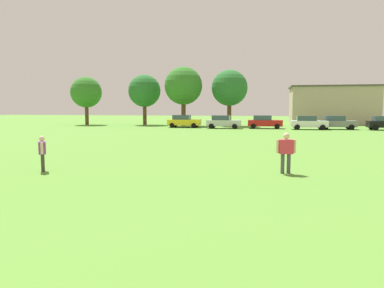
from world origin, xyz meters
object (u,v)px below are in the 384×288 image
object	(u,v)px
parked_car_yellow_0	(184,121)
parked_car_silver_1	(223,122)
bystander_near_trees	(42,150)
tree_far_right	(229,88)
tree_left	(144,91)
parked_car_gray_4	(337,122)
parked_car_white_3	(308,122)
parked_car_red_2	(265,122)
tree_right	(183,86)
tree_far_left	(86,92)
adult_bystander	(286,149)

from	to	relation	value
parked_car_yellow_0	parked_car_silver_1	size ratio (longest dim) A/B	1.00
bystander_near_trees	tree_far_right	bearing A→B (deg)	-37.90
tree_left	bystander_near_trees	bearing A→B (deg)	-77.57
parked_car_gray_4	tree_left	bearing A→B (deg)	167.36
parked_car_silver_1	parked_car_white_3	bearing A→B (deg)	-0.74
parked_car_red_2	tree_far_right	xyz separation A→B (m)	(-5.04, 5.48, 4.59)
parked_car_silver_1	parked_car_red_2	bearing A→B (deg)	9.68
tree_right	bystander_near_trees	bearing A→B (deg)	-86.63
tree_far_left	tree_far_right	xyz separation A→B (m)	(21.89, 0.89, 0.49)
adult_bystander	tree_right	size ratio (longest dim) A/B	0.20
parked_car_red_2	adult_bystander	bearing A→B (deg)	-88.45
adult_bystander	parked_car_silver_1	xyz separation A→B (m)	(-6.07, 30.86, -0.16)
parked_car_silver_1	parked_car_gray_4	xyz separation A→B (m)	(13.91, 0.87, 0.00)
parked_car_red_2	tree_far_right	bearing A→B (deg)	132.59
tree_left	tree_far_right	world-z (taller)	tree_far_right
adult_bystander	parked_car_white_3	distance (m)	31.04
parked_car_red_2	tree_left	size ratio (longest dim) A/B	0.56
parked_car_red_2	parked_car_white_3	world-z (taller)	same
adult_bystander	bystander_near_trees	bearing A→B (deg)	-179.18
parked_car_white_3	tree_far_left	xyz separation A→B (m)	(-32.18, 5.61, 4.10)
parked_car_red_2	tree_far_left	bearing A→B (deg)	170.34
adult_bystander	parked_car_silver_1	world-z (taller)	adult_bystander
tree_left	tree_right	xyz separation A→B (m)	(6.43, -1.50, 0.60)
parked_car_yellow_0	tree_far_right	bearing A→B (deg)	44.01
parked_car_silver_1	tree_left	size ratio (longest dim) A/B	0.56
parked_car_silver_1	bystander_near_trees	bearing A→B (deg)	-97.35
parked_car_silver_1	parked_car_yellow_0	bearing A→B (deg)	169.64
parked_car_red_2	parked_car_gray_4	distance (m)	8.70
parked_car_yellow_0	parked_car_gray_4	xyz separation A→B (m)	(19.31, -0.12, 0.00)
parked_car_yellow_0	parked_car_red_2	xyz separation A→B (m)	(10.61, -0.10, 0.00)
tree_far_right	tree_right	bearing A→B (deg)	-171.36
parked_car_red_2	tree_far_left	size ratio (longest dim) A/B	0.59
parked_car_gray_4	tree_far_right	size ratio (longest dim) A/B	0.53
parked_car_silver_1	tree_left	xyz separation A→B (m)	(-12.82, 6.86, 4.30)
tree_far_left	tree_right	world-z (taller)	tree_right
parked_car_white_3	parked_car_gray_4	size ratio (longest dim) A/B	1.00
tree_right	tree_far_right	size ratio (longest dim) A/B	1.06
tree_far_right	tree_left	bearing A→B (deg)	177.81
adult_bystander	parked_car_gray_4	bearing A→B (deg)	68.69
adult_bystander	tree_far_left	size ratio (longest dim) A/B	0.23
parked_car_white_3	tree_far_left	bearing A→B (deg)	170.11
tree_left	tree_right	size ratio (longest dim) A/B	0.89
parked_car_yellow_0	parked_car_white_3	bearing A→B (deg)	-4.05
parked_car_red_2	parked_car_gray_4	size ratio (longest dim) A/B	1.00
parked_car_yellow_0	tree_right	world-z (taller)	tree_right
parked_car_yellow_0	parked_car_gray_4	size ratio (longest dim) A/B	1.00
parked_car_red_2	tree_far_left	distance (m)	27.62
tree_left	tree_far_right	distance (m)	13.01
adult_bystander	parked_car_red_2	bearing A→B (deg)	84.12
adult_bystander	tree_far_left	distance (m)	45.91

